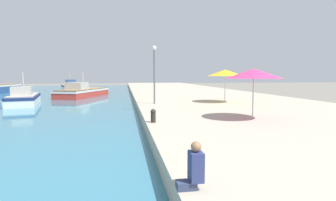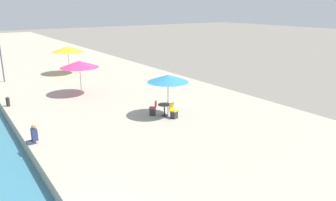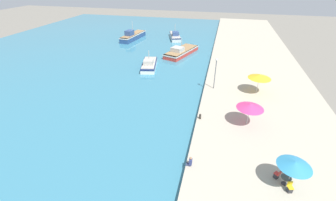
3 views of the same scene
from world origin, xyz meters
The scene contains 9 objects.
quay_promenade centered at (8.00, 37.00, 0.34)m, with size 16.00×90.00×0.67m.
fishing_boat_near centered at (-10.79, 31.11, 0.67)m, with size 3.83×7.17×3.18m.
fishing_boat_mid centered at (-6.51, 39.94, 0.73)m, with size 6.22×10.29×3.46m.
fishing_boat_distant centered at (-10.54, 52.33, 0.78)m, with size 4.63×8.47×3.75m.
cafe_umbrella_white centered at (5.56, 15.98, 3.01)m, with size 2.88×2.88×2.60m.
cafe_umbrella_striped centered at (7.31, 24.21, 3.13)m, with size 3.05×3.05×2.73m.
person_at_quay centered at (0.35, 8.34, 1.09)m, with size 0.52×0.36×0.96m.
mooring_bollard centered at (0.36, 15.80, 1.02)m, with size 0.26×0.26×0.65m.
lamppost centered at (1.36, 24.08, 3.76)m, with size 0.36×0.36×4.56m.
Camera 1 is at (-0.99, 3.44, 2.93)m, focal length 28.00 mm.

